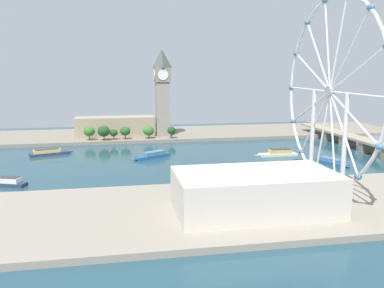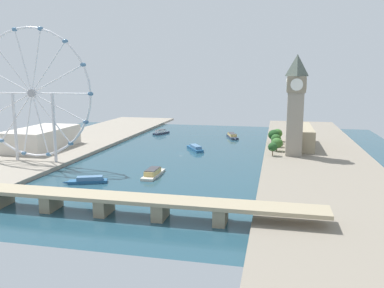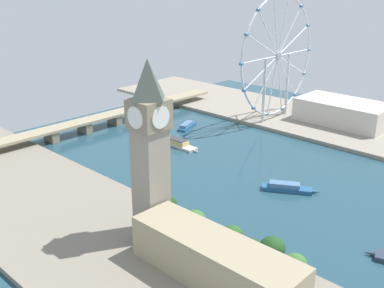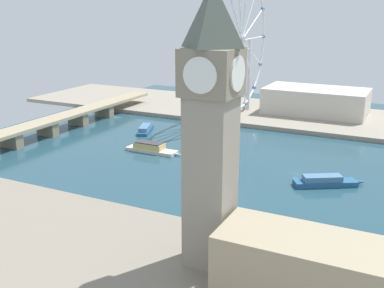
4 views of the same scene
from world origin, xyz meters
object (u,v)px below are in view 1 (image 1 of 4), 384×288
(riverside_hall, at_px, (255,192))
(tour_boat_1, at_px, (6,182))
(ferris_wheel, at_px, (330,93))
(tour_boat_4, at_px, (152,155))
(tour_boat_2, at_px, (332,162))
(parliament_block, at_px, (115,126))
(tour_boat_3, at_px, (278,153))
(clock_tower, at_px, (162,91))
(tour_boat_0, at_px, (49,152))
(river_bridge, at_px, (368,143))

(riverside_hall, distance_m, tour_boat_1, 152.22)
(ferris_wheel, relative_size, tour_boat_4, 3.28)
(tour_boat_1, height_order, tour_boat_2, tour_boat_1)
(parliament_block, height_order, ferris_wheel, ferris_wheel)
(tour_boat_3, bearing_deg, clock_tower, -50.09)
(clock_tower, bearing_deg, tour_boat_4, -11.67)
(riverside_hall, relative_size, tour_boat_3, 2.06)
(tour_boat_1, distance_m, tour_boat_4, 112.81)
(parliament_block, xyz_separation_m, tour_boat_1, (161.69, -65.49, -10.34))
(tour_boat_2, height_order, tour_boat_4, tour_boat_4)
(ferris_wheel, xyz_separation_m, tour_boat_0, (-139.97, -169.10, -54.45))
(clock_tower, height_order, tour_boat_2, clock_tower)
(ferris_wheel, relative_size, tour_boat_1, 3.69)
(tour_boat_2, bearing_deg, tour_boat_4, -130.71)
(ferris_wheel, relative_size, riverside_hall, 1.41)
(clock_tower, distance_m, ferris_wheel, 215.73)
(river_bridge, bearing_deg, tour_boat_2, -55.36)
(clock_tower, height_order, riverside_hall, clock_tower)
(river_bridge, xyz_separation_m, tour_boat_4, (-10.06, -181.47, -5.51))
(river_bridge, height_order, tour_boat_2, river_bridge)
(tour_boat_0, xyz_separation_m, tour_boat_3, (35.89, 184.35, -0.00))
(clock_tower, bearing_deg, parliament_block, -99.43)
(clock_tower, distance_m, tour_boat_3, 138.11)
(parliament_block, bearing_deg, riverside_hall, 15.02)
(ferris_wheel, height_order, tour_boat_3, ferris_wheel)
(ferris_wheel, distance_m, river_bridge, 148.48)
(tour_boat_0, bearing_deg, riverside_hall, -72.95)
(clock_tower, distance_m, riverside_hall, 235.70)
(riverside_hall, height_order, tour_boat_4, riverside_hall)
(tour_boat_0, distance_m, tour_boat_4, 86.59)
(tour_boat_0, bearing_deg, clock_tower, 14.38)
(ferris_wheel, xyz_separation_m, tour_boat_4, (-113.31, -86.72, -54.60))
(clock_tower, xyz_separation_m, tour_boat_2, (137.59, 110.13, -45.85))
(tour_boat_2, relative_size, tour_boat_3, 0.81)
(tour_boat_4, bearing_deg, tour_boat_2, 129.37)
(tour_boat_4, bearing_deg, tour_boat_3, 143.95)
(riverside_hall, relative_size, tour_boat_0, 2.12)
(river_bridge, bearing_deg, tour_boat_0, -97.92)
(riverside_hall, height_order, tour_boat_2, riverside_hall)
(clock_tower, height_order, tour_boat_0, clock_tower)
(parliament_block, relative_size, tour_boat_3, 2.15)
(tour_boat_0, xyz_separation_m, tour_boat_2, (72.98, 211.37, -0.38))
(tour_boat_4, bearing_deg, riverside_hall, 73.46)
(parliament_block, xyz_separation_m, river_bridge, (109.19, 209.85, -4.98))
(clock_tower, bearing_deg, river_bridge, 58.07)
(riverside_hall, bearing_deg, parliament_block, -164.98)
(riverside_hall, bearing_deg, clock_tower, -175.76)
(clock_tower, relative_size, tour_boat_0, 2.42)
(parliament_block, relative_size, tour_boat_0, 2.21)
(tour_boat_3, bearing_deg, tour_boat_1, 15.56)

